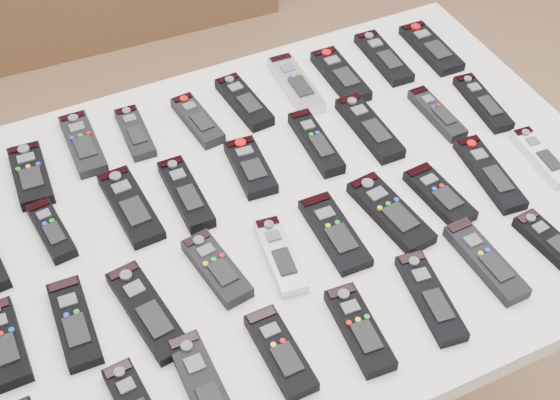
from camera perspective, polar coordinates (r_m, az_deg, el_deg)
name	(u,v)px	position (r m, az deg, el deg)	size (l,w,h in m)	color
ground	(280,384)	(2.09, -0.04, -13.30)	(4.00, 4.00, 0.00)	#9C6C4F
table	(280,229)	(1.45, 0.00, -2.11)	(1.25, 0.88, 0.78)	white
remote_1	(31,175)	(1.52, -17.76, 1.73)	(0.06, 0.16, 0.02)	black
remote_2	(83,144)	(1.56, -14.22, 4.01)	(0.05, 0.17, 0.02)	black
remote_3	(135,133)	(1.56, -10.56, 4.87)	(0.05, 0.15, 0.02)	black
remote_4	(198,120)	(1.57, -6.05, 5.82)	(0.05, 0.15, 0.02)	black
remote_5	(244,102)	(1.60, -2.64, 7.18)	(0.05, 0.17, 0.02)	black
remote_6	(296,84)	(1.65, 1.16, 8.47)	(0.05, 0.19, 0.02)	#B7B7BC
remote_7	(340,76)	(1.67, 4.44, 9.07)	(0.06, 0.18, 0.02)	black
remote_8	(383,58)	(1.74, 7.58, 10.28)	(0.05, 0.18, 0.02)	black
remote_9	(431,48)	(1.78, 10.99, 10.86)	(0.06, 0.18, 0.02)	black
remote_11	(52,230)	(1.41, -16.37, -2.15)	(0.04, 0.14, 0.02)	black
remote_12	(131,206)	(1.42, -10.88, -0.44)	(0.06, 0.19, 0.02)	black
remote_13	(186,194)	(1.42, -6.90, 0.46)	(0.05, 0.18, 0.02)	black
remote_14	(250,167)	(1.46, -2.18, 2.42)	(0.06, 0.15, 0.02)	black
remote_15	(316,143)	(1.51, 2.64, 4.22)	(0.04, 0.18, 0.02)	black
remote_16	(369,128)	(1.55, 6.55, 5.27)	(0.05, 0.19, 0.02)	black
remote_17	(437,114)	(1.60, 11.40, 6.20)	(0.04, 0.16, 0.02)	black
remote_18	(483,103)	(1.65, 14.61, 6.91)	(0.04, 0.17, 0.02)	black
remote_19	(4,343)	(1.28, -19.51, -9.85)	(0.05, 0.16, 0.02)	black
remote_20	(74,323)	(1.28, -14.80, -8.68)	(0.05, 0.17, 0.02)	black
remote_21	(147,311)	(1.27, -9.67, -8.03)	(0.06, 0.20, 0.02)	black
remote_22	(217,268)	(1.30, -4.66, -5.00)	(0.05, 0.15, 0.02)	black
remote_23	(280,256)	(1.32, 0.00, -4.09)	(0.05, 0.16, 0.02)	#B7B7BC
remote_24	(335,233)	(1.35, 4.01, -2.39)	(0.06, 0.17, 0.02)	black
remote_25	(390,213)	(1.39, 8.08, -0.92)	(0.06, 0.18, 0.02)	black
remote_26	(439,195)	(1.44, 11.58, 0.34)	(0.06, 0.15, 0.02)	black
remote_27	(489,174)	(1.50, 15.07, 1.88)	(0.05, 0.19, 0.02)	black
remote_28	(542,157)	(1.56, 18.59, 2.99)	(0.04, 0.16, 0.02)	silver
remote_31	(206,392)	(1.18, -5.40, -13.83)	(0.05, 0.21, 0.02)	black
remote_32	(280,352)	(1.20, 0.03, -11.07)	(0.05, 0.16, 0.02)	black
remote_33	(359,329)	(1.23, 5.83, -9.39)	(0.05, 0.16, 0.02)	black
remote_34	(431,297)	(1.29, 10.95, -7.00)	(0.05, 0.18, 0.02)	black
remote_35	(486,261)	(1.35, 14.81, -4.33)	(0.05, 0.18, 0.02)	black
remote_36	(552,244)	(1.41, 19.29, -3.07)	(0.05, 0.15, 0.02)	black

